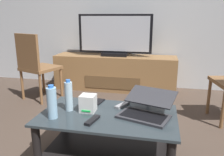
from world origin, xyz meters
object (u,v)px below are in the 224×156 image
media_cabinet (115,72)px  coffee_table (108,130)px  router_box (88,103)px  soundbar_remote (122,105)px  side_chair (35,64)px  water_bottle_near (52,103)px  television (115,36)px  cell_phone (98,102)px  tv_remote (92,120)px  water_bottle_far (69,96)px  laptop (147,108)px

media_cabinet → coffee_table: bearing=-80.3°
router_box → soundbar_remote: (0.25, 0.16, -0.06)m
side_chair → water_bottle_near: side_chair is taller
television → cell_phone: size_ratio=8.13×
router_box → water_bottle_near: bearing=-141.6°
coffee_table → router_box: 0.26m
water_bottle_near → media_cabinet: bearing=88.7°
coffee_table → television: size_ratio=0.91×
soundbar_remote → water_bottle_near: bearing=-118.0°
media_cabinet → water_bottle_near: (-0.05, -2.09, 0.27)m
tv_remote → water_bottle_far: bearing=158.7°
laptop → tv_remote: laptop is taller
television → cell_phone: bearing=-83.4°
water_bottle_far → media_cabinet: bearing=90.5°
laptop → cell_phone: 0.47m
router_box → coffee_table: bearing=-8.1°
cell_phone → tv_remote: 0.38m
soundbar_remote → media_cabinet: bearing=129.9°
side_chair → laptop: side_chair is taller
laptop → cell_phone: bearing=157.2°
media_cabinet → side_chair: bearing=-143.2°
water_bottle_near → water_bottle_far: size_ratio=1.00×
water_bottle_near → soundbar_remote: water_bottle_near is taller
tv_remote → soundbar_remote: same height
side_chair → television: bearing=35.9°
side_chair → router_box: (1.14, -1.19, -0.03)m
tv_remote → cell_phone: bearing=111.5°
cell_phone → soundbar_remote: (0.22, -0.05, 0.01)m
tv_remote → media_cabinet: bearing=109.3°
router_box → tv_remote: size_ratio=0.83×
water_bottle_near → television: bearing=88.7°
water_bottle_far → router_box: bearing=4.0°
media_cabinet → water_bottle_near: size_ratio=7.59×
coffee_table → media_cabinet: size_ratio=0.54×
soundbar_remote → side_chair: bearing=169.7°
laptop → water_bottle_far: water_bottle_far is taller
cell_phone → router_box: bearing=-87.2°
side_chair → laptop: size_ratio=2.04×
water_bottle_far → cell_phone: size_ratio=1.79×
tv_remote → soundbar_remote: size_ratio=1.00×
side_chair → soundbar_remote: 1.73m
cell_phone → water_bottle_far: bearing=-119.9°
media_cabinet → cell_phone: media_cabinet is taller
side_chair → router_box: side_chair is taller
media_cabinet → soundbar_remote: bearing=-76.7°
side_chair → cell_phone: 1.53m
water_bottle_far → water_bottle_near: bearing=-111.5°
water_bottle_near → soundbar_remote: 0.58m
water_bottle_near → coffee_table: bearing=21.3°
side_chair → laptop: (1.59, -1.17, -0.04)m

